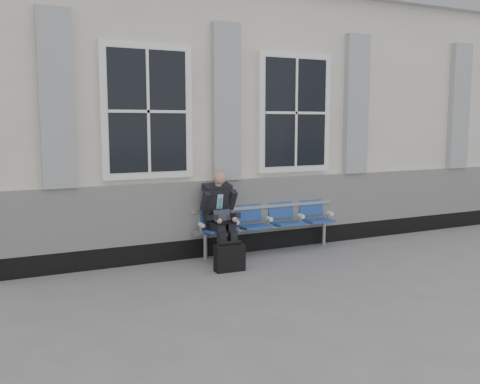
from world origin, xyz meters
TOP-DOWN VIEW (x-y plane):
  - ground at (0.00, 0.00)m, footprint 70.00×70.00m
  - station_building at (-0.02, 3.47)m, footprint 14.40×4.40m
  - bench at (-0.22, 1.32)m, footprint 2.60×0.47m
  - businessman at (-1.12, 1.19)m, footprint 0.53×0.71m
  - briefcase at (-1.27, 0.53)m, footprint 0.43×0.20m

SIDE VIEW (x-z plane):
  - ground at x=0.00m, z-range 0.00..0.00m
  - briefcase at x=-1.27m, z-range -0.02..0.42m
  - bench at x=-0.22m, z-range 0.10..1.01m
  - businessman at x=-1.12m, z-range 0.06..1.42m
  - station_building at x=-0.02m, z-range -0.02..4.47m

